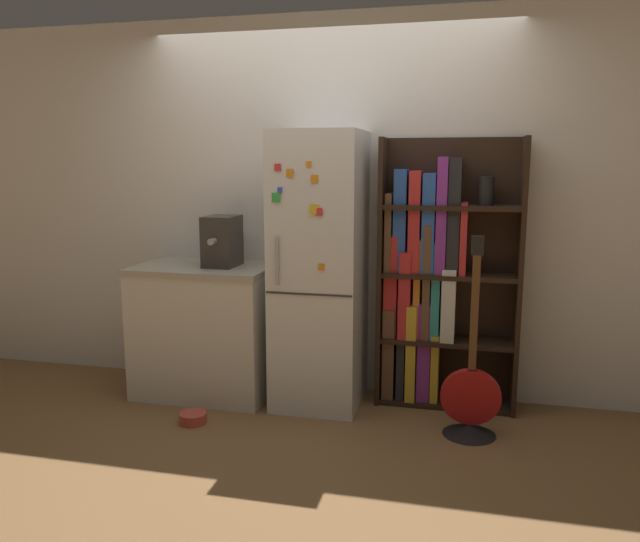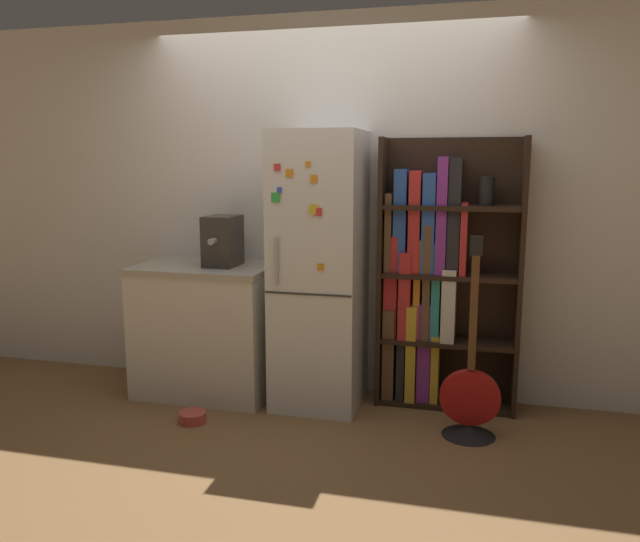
{
  "view_description": "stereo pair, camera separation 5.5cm",
  "coord_description": "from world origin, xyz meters",
  "px_view_note": "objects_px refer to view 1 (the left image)",
  "views": [
    {
      "loc": [
        0.95,
        -3.78,
        1.62
      ],
      "look_at": [
        0.0,
        0.15,
        0.91
      ],
      "focal_mm": 35.0,
      "sensor_mm": 36.0,
      "label": 1
    },
    {
      "loc": [
        1.0,
        -3.77,
        1.62
      ],
      "look_at": [
        0.0,
        0.15,
        0.91
      ],
      "focal_mm": 35.0,
      "sensor_mm": 36.0,
      "label": 2
    }
  ],
  "objects_px": {
    "refrigerator": "(320,271)",
    "guitar": "(470,408)",
    "pet_bowl": "(193,417)",
    "bookshelf": "(432,281)",
    "espresso_machine": "(222,241)"
  },
  "relations": [
    {
      "from": "espresso_machine",
      "to": "guitar",
      "type": "height_order",
      "value": "espresso_machine"
    },
    {
      "from": "refrigerator",
      "to": "espresso_machine",
      "type": "relative_size",
      "value": 5.29
    },
    {
      "from": "espresso_machine",
      "to": "guitar",
      "type": "xyz_separation_m",
      "value": [
        1.68,
        -0.32,
        -0.91
      ]
    },
    {
      "from": "bookshelf",
      "to": "espresso_machine",
      "type": "height_order",
      "value": "bookshelf"
    },
    {
      "from": "refrigerator",
      "to": "guitar",
      "type": "distance_m",
      "value": 1.28
    },
    {
      "from": "guitar",
      "to": "pet_bowl",
      "type": "distance_m",
      "value": 1.71
    },
    {
      "from": "refrigerator",
      "to": "bookshelf",
      "type": "distance_m",
      "value": 0.75
    },
    {
      "from": "bookshelf",
      "to": "espresso_machine",
      "type": "distance_m",
      "value": 1.44
    },
    {
      "from": "bookshelf",
      "to": "refrigerator",
      "type": "bearing_deg",
      "value": -166.35
    },
    {
      "from": "espresso_machine",
      "to": "guitar",
      "type": "distance_m",
      "value": 1.94
    },
    {
      "from": "refrigerator",
      "to": "bookshelf",
      "type": "bearing_deg",
      "value": 13.65
    },
    {
      "from": "guitar",
      "to": "pet_bowl",
      "type": "relative_size",
      "value": 7.03
    },
    {
      "from": "refrigerator",
      "to": "guitar",
      "type": "xyz_separation_m",
      "value": [
        1.0,
        -0.31,
        -0.73
      ]
    },
    {
      "from": "refrigerator",
      "to": "pet_bowl",
      "type": "height_order",
      "value": "refrigerator"
    },
    {
      "from": "refrigerator",
      "to": "pet_bowl",
      "type": "relative_size",
      "value": 10.47
    }
  ]
}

